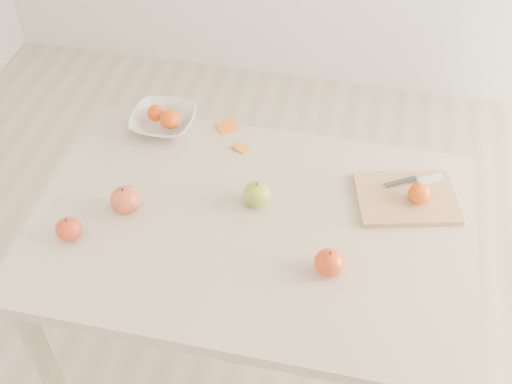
# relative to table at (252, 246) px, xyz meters

# --- Properties ---
(ground) EXTENTS (3.50, 3.50, 0.00)m
(ground) POSITION_rel_table_xyz_m (0.00, 0.00, -0.65)
(ground) COLOR #C6B293
(ground) RESTS_ON ground
(table) EXTENTS (1.20, 0.80, 0.75)m
(table) POSITION_rel_table_xyz_m (0.00, 0.00, 0.00)
(table) COLOR beige
(table) RESTS_ON ground
(cutting_board) EXTENTS (0.32, 0.26, 0.02)m
(cutting_board) POSITION_rel_table_xyz_m (0.40, 0.17, 0.11)
(cutting_board) COLOR #A98454
(cutting_board) RESTS_ON table
(board_tangerine) EXTENTS (0.06, 0.06, 0.05)m
(board_tangerine) POSITION_rel_table_xyz_m (0.43, 0.16, 0.14)
(board_tangerine) COLOR #C93807
(board_tangerine) RESTS_ON cutting_board
(fruit_bowl) EXTENTS (0.20, 0.20, 0.05)m
(fruit_bowl) POSITION_rel_table_xyz_m (-0.36, 0.34, 0.12)
(fruit_bowl) COLOR silver
(fruit_bowl) RESTS_ON table
(bowl_tangerine_near) EXTENTS (0.06, 0.06, 0.05)m
(bowl_tangerine_near) POSITION_rel_table_xyz_m (-0.39, 0.35, 0.14)
(bowl_tangerine_near) COLOR #E64008
(bowl_tangerine_near) RESTS_ON fruit_bowl
(bowl_tangerine_far) EXTENTS (0.06, 0.06, 0.06)m
(bowl_tangerine_far) POSITION_rel_table_xyz_m (-0.33, 0.32, 0.15)
(bowl_tangerine_far) COLOR #D25007
(bowl_tangerine_far) RESTS_ON fruit_bowl
(orange_peel_a) EXTENTS (0.07, 0.07, 0.01)m
(orange_peel_a) POSITION_rel_table_xyz_m (-0.16, 0.37, 0.10)
(orange_peel_a) COLOR #D6580F
(orange_peel_a) RESTS_ON table
(orange_peel_b) EXTENTS (0.06, 0.05, 0.01)m
(orange_peel_b) POSITION_rel_table_xyz_m (-0.10, 0.29, 0.10)
(orange_peel_b) COLOR orange
(orange_peel_b) RESTS_ON table
(paring_knife) EXTENTS (0.16, 0.09, 0.01)m
(paring_knife) POSITION_rel_table_xyz_m (0.45, 0.24, 0.12)
(paring_knife) COLOR silver
(paring_knife) RESTS_ON cutting_board
(apple_green) EXTENTS (0.08, 0.08, 0.07)m
(apple_green) POSITION_rel_table_xyz_m (-0.00, 0.08, 0.13)
(apple_green) COLOR olive
(apple_green) RESTS_ON table
(apple_red_d) EXTENTS (0.07, 0.07, 0.06)m
(apple_red_d) POSITION_rel_table_xyz_m (-0.46, -0.15, 0.13)
(apple_red_d) COLOR #9F100F
(apple_red_d) RESTS_ON table
(apple_red_e) EXTENTS (0.08, 0.08, 0.07)m
(apple_red_e) POSITION_rel_table_xyz_m (0.22, -0.12, 0.13)
(apple_red_e) COLOR #A41A18
(apple_red_e) RESTS_ON table
(apple_red_b) EXTENTS (0.08, 0.08, 0.07)m
(apple_red_b) POSITION_rel_table_xyz_m (-0.35, -0.02, 0.14)
(apple_red_b) COLOR maroon
(apple_red_b) RESTS_ON table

